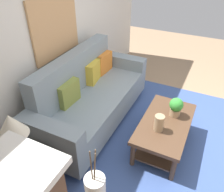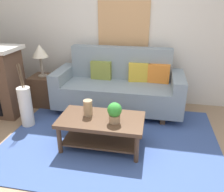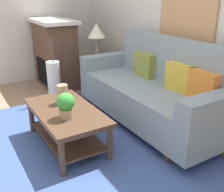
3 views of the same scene
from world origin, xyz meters
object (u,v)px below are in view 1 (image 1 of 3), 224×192
Objects in this scene: throw_pillow_orange at (104,63)px; side_table at (28,177)px; table_lamp at (12,127)px; framed_painting at (56,27)px; couch at (91,98)px; throw_pillow_olive at (69,93)px; throw_pillow_mustard at (94,72)px; potted_plant_tabletop at (176,106)px; tabletop_vase at (159,123)px; coffee_table at (165,128)px.

side_table is (-2.05, -0.16, -0.40)m from throw_pillow_orange.
table_lamp is 0.63× the size of framed_painting.
couch is 1.39m from side_table.
throw_pillow_mustard is at bearing 0.00° from throw_pillow_olive.
couch is 1.23m from potted_plant_tabletop.
framed_painting reaches higher than throw_pillow_olive.
tabletop_vase is 1.59m from side_table.
throw_pillow_orange is at bearing -26.96° from framed_painting.
table_lamp is (-1.05, -0.16, 0.31)m from throw_pillow_olive.
framed_painting reaches higher than side_table.
throw_pillow_mustard is 1.37m from coffee_table.
framed_painting is at bearing 153.04° from throw_pillow_orange.
tabletop_vase is at bearing -98.14° from framed_painting.
throw_pillow_orange is 1.37× the size of potted_plant_tabletop.
table_lamp is (-0.00, 0.00, 0.71)m from side_table.
couch is 0.44m from throw_pillow_olive.
coffee_table is at bearing -106.29° from throw_pillow_mustard.
couch reaches higher than side_table.
potted_plant_tabletop is 0.29× the size of framed_painting.
table_lamp is at bearing -175.41° from throw_pillow_orange.
couch is at bearing 78.47° from tabletop_vase.
framed_painting is (0.04, 1.61, 1.11)m from coffee_table.
throw_pillow_mustard is 0.40× the size of framed_painting.
throw_pillow_mustard is 1.77m from side_table.
tabletop_vase is (-0.89, -1.22, -0.14)m from throw_pillow_orange.
framed_painting is at bearing 90.00° from couch.
throw_pillow_orange is at bearing 0.00° from throw_pillow_olive.
couch is at bearing -90.00° from framed_painting.
throw_pillow_orange is (0.67, 0.13, 0.25)m from couch.
throw_pillow_olive is 1.37× the size of potted_plant_tabletop.
side_table is (-1.53, 1.17, -0.29)m from potted_plant_tabletop.
potted_plant_tabletop is (-0.52, -1.34, -0.11)m from throw_pillow_orange.
couch is 10.13× the size of tabletop_vase.
throw_pillow_mustard reaches higher than side_table.
table_lamp reaches higher than throw_pillow_mustard.
tabletop_vase is 0.24× the size of framed_painting.
table_lamp reaches higher than side_table.
throw_pillow_olive is 0.64× the size of side_table.
side_table is 1.87m from framed_painting.
side_table is (-1.05, -0.16, -0.40)m from throw_pillow_olive.
throw_pillow_orange is at bearing 0.00° from throw_pillow_mustard.
side_table is at bearing -175.41° from throw_pillow_orange.
potted_plant_tabletop is (0.49, -1.34, -0.11)m from throw_pillow_olive.
throw_pillow_orange is at bearing 60.91° from coffee_table.
throw_pillow_olive is at bearing 8.95° from side_table.
throw_pillow_mustard is 0.63× the size of table_lamp.
potted_plant_tabletop is (-0.18, -1.34, -0.11)m from throw_pillow_mustard.
coffee_table is at bearing -91.27° from framed_painting.
coffee_table is (-0.71, -1.27, -0.37)m from throw_pillow_orange.
throw_pillow_mustard is (0.34, 0.13, 0.25)m from couch.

